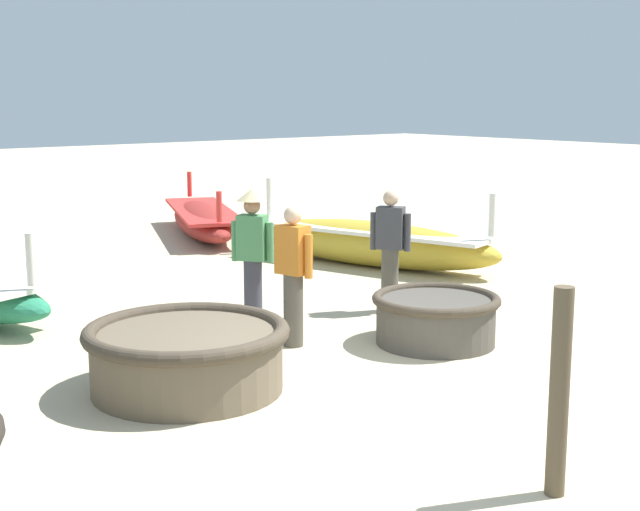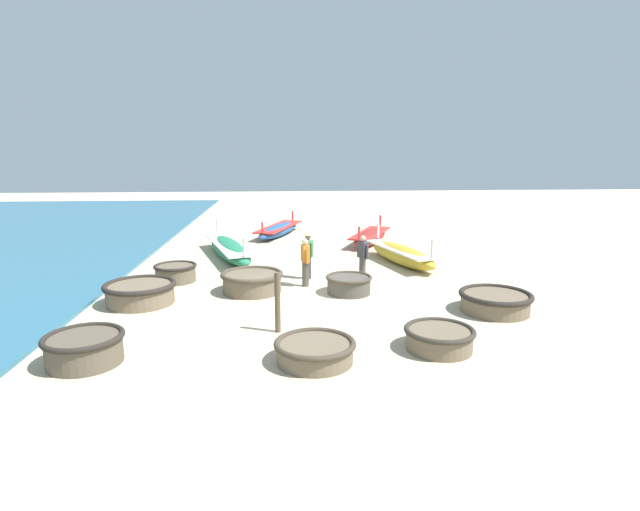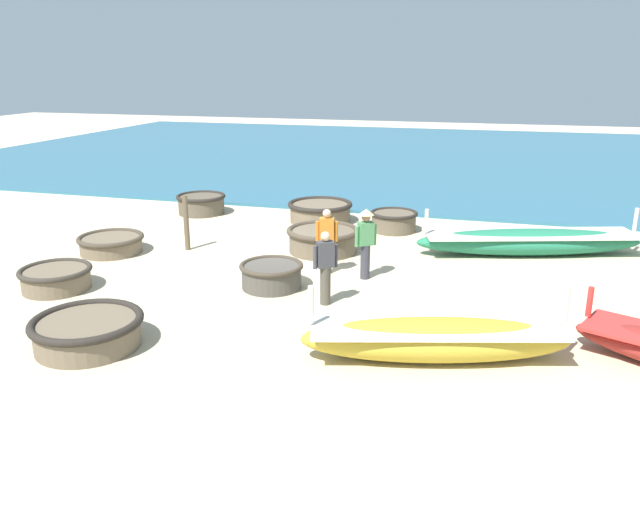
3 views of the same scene
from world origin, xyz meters
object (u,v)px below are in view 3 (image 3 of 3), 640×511
object	(u,v)px
coracle_tilted	(201,203)
long_boat_ochre_hull	(436,339)
coracle_far_left	(88,330)
coracle_nearest	(111,243)
fisherman_standing_right	(366,239)
coracle_upturned	(272,274)
coracle_weathered	(56,277)
fisherman_standing_left	(325,266)
fisherman_crouching	(327,240)
long_boat_green_hull	(529,241)
coracle_beside_post	(394,220)
coracle_front_right	(320,211)
mooring_post_mid_beach	(186,223)
coracle_far_right	(323,239)

from	to	relation	value
coracle_tilted	long_boat_ochre_hull	size ratio (longest dim) A/B	0.35
coracle_far_left	coracle_nearest	bearing A→B (deg)	-150.25
fisherman_standing_right	coracle_upturned	bearing A→B (deg)	-58.35
coracle_weathered	coracle_nearest	size ratio (longest dim) A/B	0.91
fisherman_standing_right	fisherman_standing_left	world-z (taller)	fisherman_standing_right
coracle_upturned	fisherman_crouching	size ratio (longest dim) A/B	0.92
coracle_weathered	long_boat_green_hull	xyz separation A→B (m)	(-5.65, 10.22, 0.08)
coracle_weathered	coracle_nearest	world-z (taller)	coracle_weathered
coracle_tilted	coracle_beside_post	distance (m)	6.59
coracle_upturned	coracle_tilted	world-z (taller)	coracle_tilted
coracle_tilted	long_boat_green_hull	world-z (taller)	long_boat_green_hull
coracle_front_right	mooring_post_mid_beach	xyz separation A→B (m)	(3.98, -2.59, 0.40)
mooring_post_mid_beach	coracle_weathered	bearing A→B (deg)	-21.00
coracle_far_left	mooring_post_mid_beach	world-z (taller)	mooring_post_mid_beach
coracle_far_left	mooring_post_mid_beach	distance (m)	6.05
coracle_weathered	coracle_tilted	size ratio (longest dim) A/B	0.97
long_boat_green_hull	fisherman_standing_left	bearing A→B (deg)	-40.91
coracle_far_right	fisherman_crouching	distance (m)	1.85
long_boat_green_hull	fisherman_standing_right	xyz separation A→B (m)	(3.06, -3.76, 0.60)
coracle_front_right	fisherman_standing_left	bearing A→B (deg)	16.63
fisherman_standing_right	long_boat_green_hull	bearing A→B (deg)	129.16
coracle_far_left	coracle_tilted	distance (m)	10.26
coracle_upturned	coracle_front_right	bearing A→B (deg)	-174.41
coracle_beside_post	fisherman_standing_left	world-z (taller)	fisherman_standing_left
coracle_upturned	mooring_post_mid_beach	bearing A→B (deg)	-124.08
coracle_front_right	coracle_tilted	world-z (taller)	coracle_tilted
coracle_front_right	long_boat_green_hull	xyz separation A→B (m)	(1.91, 6.25, 0.01)
coracle_upturned	fisherman_standing_left	size ratio (longest dim) A/B	0.92
coracle_weathered	long_boat_ochre_hull	distance (m)	8.55
long_boat_ochre_hull	coracle_weathered	bearing A→B (deg)	-97.85
coracle_tilted	fisherman_standing_right	bearing A→B (deg)	53.07
coracle_weathered	mooring_post_mid_beach	xyz separation A→B (m)	(-3.58, 1.38, 0.47)
coracle_upturned	coracle_beside_post	size ratio (longest dim) A/B	1.01
coracle_far_right	coracle_far_left	bearing A→B (deg)	-19.96
coracle_weathered	coracle_front_right	bearing A→B (deg)	152.32
coracle_far_right	mooring_post_mid_beach	world-z (taller)	mooring_post_mid_beach
coracle_weathered	mooring_post_mid_beach	size ratio (longest dim) A/B	1.06
coracle_beside_post	fisherman_crouching	bearing A→B (deg)	-11.75
long_boat_green_hull	coracle_weathered	bearing A→B (deg)	-61.07
coracle_far_right	coracle_beside_post	distance (m)	3.03
coracle_far_right	coracle_tilted	bearing A→B (deg)	-121.73
coracle_upturned	coracle_far_left	xyz separation A→B (m)	(3.77, -2.09, 0.00)
coracle_nearest	fisherman_standing_right	world-z (taller)	fisherman_standing_right
coracle_far_right	coracle_tilted	xyz separation A→B (m)	(-3.16, -5.10, -0.01)
coracle_upturned	fisherman_standing_left	distance (m)	1.66
coracle_nearest	mooring_post_mid_beach	world-z (taller)	mooring_post_mid_beach
coracle_weathered	fisherman_standing_left	distance (m)	6.07
coracle_far_right	long_boat_ochre_hull	xyz separation A→B (m)	(5.59, 3.54, 0.03)
coracle_far_right	coracle_weathered	distance (m)	6.62
coracle_weathered	coracle_upturned	world-z (taller)	coracle_upturned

